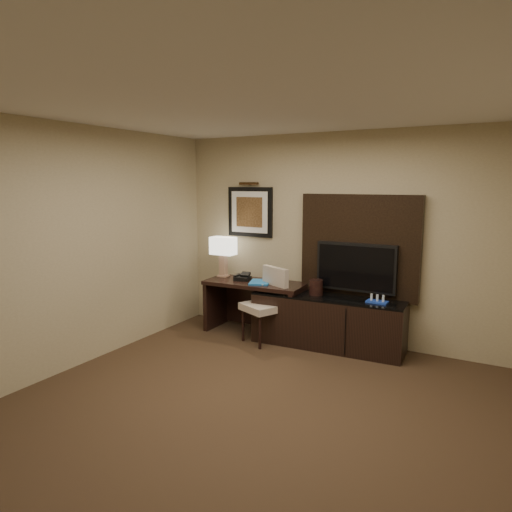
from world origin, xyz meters
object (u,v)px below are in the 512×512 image
Objects in this scene: tv at (356,267)px; minibar_tray at (377,299)px; desk_chair at (263,306)px; desk_phone at (242,277)px; desk at (255,308)px; table_lamp at (223,259)px; water_bottle at (284,278)px; ice_bucket at (316,287)px; credenza at (327,322)px.

minibar_tray is at bearing -30.03° from tv.
desk_chair reaches higher than desk_phone.
desk is 2.63× the size of table_lamp.
water_bottle is 0.90× the size of ice_bucket.
water_bottle is at bearing -2.06° from table_lamp.
tv reaches higher than desk.
tv is 4.06× the size of minibar_tray.
desk_chair reaches higher than water_bottle.
credenza is 0.80m from water_bottle.
tv is 5.76× the size of water_bottle.
desk is at bearing -8.98° from desk_phone.
tv is 0.50m from minibar_tray.
desk_chair is (0.26, -0.25, 0.12)m from desk.
water_bottle is (0.42, 0.05, 0.45)m from desk.
desk_phone is (-1.54, -0.19, -0.24)m from tv.
water_bottle is at bearing 174.68° from ice_bucket.
desk_chair reaches higher than ice_bucket.
tv is at bearing 21.85° from ice_bucket.
ice_bucket is (1.45, -0.08, -0.24)m from table_lamp.
tv is 5.16× the size of ice_bucket.
minibar_tray reaches higher than desk.
table_lamp is at bearing 177.94° from water_bottle.
desk_phone is 1.87m from minibar_tray.
water_bottle is (0.16, 0.30, 0.33)m from desk_chair.
minibar_tray is (0.78, -0.01, -0.05)m from ice_bucket.
desk_chair reaches higher than desk.
desk is at bearing -171.91° from tv.
table_lamp is (-1.91, -0.10, -0.03)m from tv.
ice_bucket is (0.88, 0.01, 0.39)m from desk.
table_lamp reaches higher than ice_bucket.
credenza is at bearing -3.07° from table_lamp.
desk_chair is at bearing -157.36° from ice_bucket.
desk is 7.04× the size of ice_bucket.
tv is at bearing 3.10° from table_lamp.
water_bottle is (0.99, -0.04, -0.17)m from table_lamp.
desk is 5.54× the size of minibar_tray.
tv reaches higher than desk_phone.
desk_chair is 1.03m from table_lamp.
ice_bucket is at bearing -158.15° from tv.
tv is (0.29, 0.19, 0.69)m from credenza.
desk is at bearing -172.95° from water_bottle.
credenza is at bearing -2.79° from desk.
desk_chair is at bearing -117.52° from water_bottle.
water_bottle is at bearing 87.08° from desk_chair.
tv is 1.57m from desk_phone.
minibar_tray is (0.33, -0.19, -0.32)m from tv.
desk_phone is at bearing -179.78° from ice_bucket.
water_bottle is (-0.63, 0.05, 0.49)m from credenza.
water_bottle is at bearing 172.31° from credenza.
desk is 6.73× the size of desk_phone.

